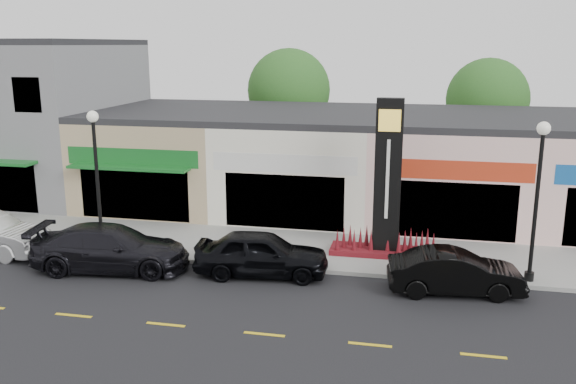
% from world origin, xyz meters
% --- Properties ---
extents(ground, '(120.00, 120.00, 0.00)m').
position_xyz_m(ground, '(0.00, 0.00, 0.00)').
color(ground, black).
rests_on(ground, ground).
extents(sidewalk, '(52.00, 4.30, 0.15)m').
position_xyz_m(sidewalk, '(0.00, 4.35, 0.07)').
color(sidewalk, gray).
rests_on(sidewalk, ground).
extents(curb, '(52.00, 0.20, 0.15)m').
position_xyz_m(curb, '(0.00, 2.10, 0.07)').
color(curb, gray).
rests_on(curb, ground).
extents(building_grey_2story, '(12.00, 10.95, 8.30)m').
position_xyz_m(building_grey_2story, '(-18.00, 11.48, 4.14)').
color(building_grey_2story, slate).
rests_on(building_grey_2story, ground).
extents(shop_beige, '(7.00, 10.85, 4.80)m').
position_xyz_m(shop_beige, '(-8.50, 11.46, 2.40)').
color(shop_beige, tan).
rests_on(shop_beige, ground).
extents(shop_cream, '(7.00, 10.01, 4.80)m').
position_xyz_m(shop_cream, '(-1.50, 11.47, 2.40)').
color(shop_cream, silver).
rests_on(shop_cream, ground).
extents(shop_pink_w, '(7.00, 10.01, 4.80)m').
position_xyz_m(shop_pink_w, '(5.50, 11.47, 2.40)').
color(shop_pink_w, beige).
rests_on(shop_pink_w, ground).
extents(tree_rear_west, '(5.20, 5.20, 7.83)m').
position_xyz_m(tree_rear_west, '(-4.00, 19.50, 5.22)').
color(tree_rear_west, '#382619').
rests_on(tree_rear_west, ground).
extents(tree_rear_mid, '(4.80, 4.80, 7.29)m').
position_xyz_m(tree_rear_mid, '(8.00, 19.50, 4.88)').
color(tree_rear_mid, '#382619').
rests_on(tree_rear_mid, ground).
extents(lamp_west_near, '(0.44, 0.44, 5.47)m').
position_xyz_m(lamp_west_near, '(-8.00, 2.50, 3.48)').
color(lamp_west_near, black).
rests_on(lamp_west_near, sidewalk).
extents(lamp_east_near, '(0.44, 0.44, 5.47)m').
position_xyz_m(lamp_east_near, '(8.00, 2.50, 3.48)').
color(lamp_east_near, black).
rests_on(lamp_east_near, sidewalk).
extents(pylon_sign, '(4.20, 1.30, 6.00)m').
position_xyz_m(pylon_sign, '(3.00, 4.20, 2.27)').
color(pylon_sign, '#530E18').
rests_on(pylon_sign, sidewalk).
extents(car_dark_sedan, '(3.04, 5.94, 1.65)m').
position_xyz_m(car_dark_sedan, '(-6.73, 0.85, 0.82)').
color(car_dark_sedan, black).
rests_on(car_dark_sedan, ground).
extents(car_black_sedan, '(2.40, 4.92, 1.62)m').
position_xyz_m(car_black_sedan, '(-1.21, 1.47, 0.81)').
color(car_black_sedan, black).
rests_on(car_black_sedan, ground).
extents(car_black_conv, '(2.05, 4.55, 1.45)m').
position_xyz_m(car_black_conv, '(5.45, 1.21, 0.72)').
color(car_black_conv, black).
rests_on(car_black_conv, ground).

